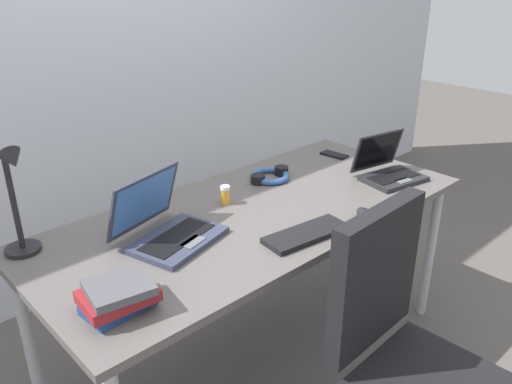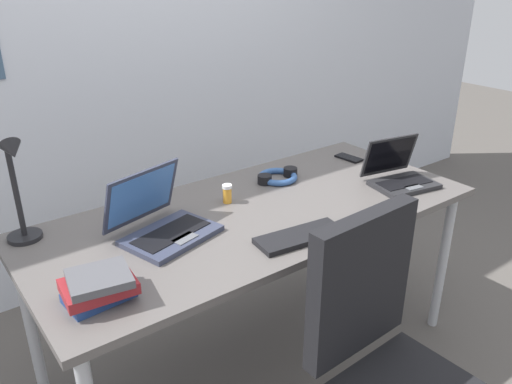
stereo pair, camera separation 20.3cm
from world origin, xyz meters
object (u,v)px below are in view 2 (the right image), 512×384
at_px(cell_phone, 349,158).
at_px(pill_bottle, 227,193).
at_px(laptop_near_lamp, 162,222).
at_px(book_stack, 99,287).
at_px(headphones, 278,176).
at_px(laptop_mid_desk, 399,175).
at_px(computer_mouse, 365,219).
at_px(desk_lamp, 18,191).
at_px(external_keyboard, 300,236).

height_order(cell_phone, pill_bottle, pill_bottle).
bearing_deg(laptop_near_lamp, cell_phone, 7.46).
xyz_separation_m(laptop_near_lamp, book_stack, (-0.33, -0.25, -0.00)).
xyz_separation_m(headphones, pill_bottle, (-0.32, -0.07, 0.03)).
height_order(laptop_mid_desk, headphones, laptop_mid_desk).
bearing_deg(pill_bottle, computer_mouse, -55.93).
height_order(desk_lamp, book_stack, desk_lamp).
height_order(external_keyboard, book_stack, book_stack).
height_order(laptop_mid_desk, cell_phone, laptop_mid_desk).
distance_m(laptop_near_lamp, book_stack, 0.42).
bearing_deg(pill_bottle, external_keyboard, -84.81).
xyz_separation_m(desk_lamp, headphones, (1.07, -0.08, -0.18)).
bearing_deg(desk_lamp, headphones, -4.29).
height_order(desk_lamp, pill_bottle, desk_lamp).
relative_size(desk_lamp, book_stack, 1.85).
distance_m(external_keyboard, computer_mouse, 0.28).
bearing_deg(headphones, cell_phone, -0.28).
relative_size(computer_mouse, pill_bottle, 1.22).
bearing_deg(cell_phone, desk_lamp, 171.00).
bearing_deg(laptop_near_lamp, headphones, 12.70).
xyz_separation_m(desk_lamp, cell_phone, (1.53, -0.08, -0.19)).
distance_m(desk_lamp, computer_mouse, 1.24).
xyz_separation_m(laptop_near_lamp, headphones, (0.66, 0.15, -0.03)).
bearing_deg(headphones, computer_mouse, -90.59).
distance_m(desk_lamp, external_keyboard, 0.98).
bearing_deg(computer_mouse, laptop_near_lamp, 178.03).
bearing_deg(laptop_near_lamp, computer_mouse, -30.29).
bearing_deg(external_keyboard, laptop_near_lamp, 146.04).
distance_m(laptop_near_lamp, pill_bottle, 0.35).
height_order(laptop_mid_desk, laptop_near_lamp, laptop_near_lamp).
distance_m(computer_mouse, headphones, 0.53).
relative_size(laptop_near_lamp, external_keyboard, 1.18).
height_order(pill_bottle, book_stack, book_stack).
xyz_separation_m(laptop_mid_desk, computer_mouse, (-0.41, -0.17, -0.02)).
height_order(headphones, book_stack, book_stack).
height_order(computer_mouse, cell_phone, computer_mouse).
relative_size(computer_mouse, cell_phone, 0.71).
distance_m(laptop_mid_desk, cell_phone, 0.36).
xyz_separation_m(laptop_mid_desk, external_keyboard, (-0.68, -0.12, -0.03)).
relative_size(laptop_mid_desk, external_keyboard, 0.94).
xyz_separation_m(laptop_mid_desk, pill_bottle, (-0.72, 0.29, -0.00)).
bearing_deg(cell_phone, headphones, 173.81).
xyz_separation_m(cell_phone, headphones, (-0.46, 0.00, 0.01)).
relative_size(computer_mouse, book_stack, 0.44).
relative_size(laptop_mid_desk, headphones, 1.44).
bearing_deg(headphones, external_keyboard, -120.64).
xyz_separation_m(desk_lamp, laptop_mid_desk, (1.47, -0.44, -0.16)).
bearing_deg(laptop_mid_desk, external_keyboard, -170.38).
xyz_separation_m(computer_mouse, pill_bottle, (-0.31, 0.46, 0.02)).
bearing_deg(laptop_near_lamp, external_keyboard, -41.02).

